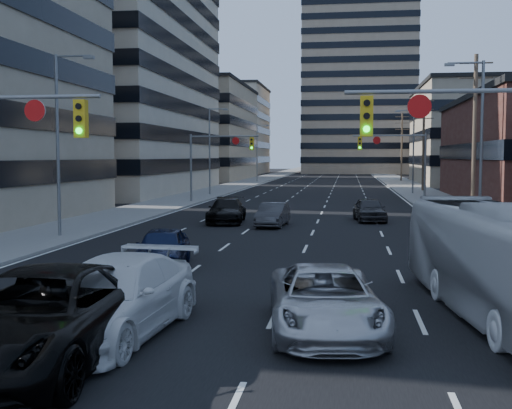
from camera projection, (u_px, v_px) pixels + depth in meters
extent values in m
plane|color=black|center=(124.00, 403.00, 10.55)|extent=(400.00, 400.00, 0.00)
cube|color=black|center=(331.00, 175.00, 138.88)|extent=(18.00, 300.00, 0.02)
cube|color=slate|center=(278.00, 175.00, 140.50)|extent=(5.00, 300.00, 0.15)
cube|color=slate|center=(385.00, 175.00, 137.25)|extent=(5.00, 300.00, 0.15)
cube|color=#ADA089|center=(76.00, 68.00, 72.54)|extent=(26.00, 34.00, 28.00)
cube|color=gray|center=(189.00, 134.00, 112.05)|extent=(20.00, 30.00, 16.00)
cube|color=gray|center=(496.00, 136.00, 93.37)|extent=(22.00, 28.00, 14.00)
cube|color=gray|center=(359.00, 53.00, 155.60)|extent=(26.00, 26.00, 58.00)
cube|color=#ADA089|center=(214.00, 131.00, 151.95)|extent=(24.00, 24.00, 20.00)
cube|color=gray|center=(485.00, 147.00, 133.91)|extent=(22.00, 22.00, 12.00)
cube|color=gold|center=(81.00, 119.00, 18.64)|extent=(0.35, 0.28, 1.10)
cylinder|color=black|center=(78.00, 106.00, 18.45)|extent=(0.18, 0.06, 0.18)
cylinder|color=black|center=(79.00, 119.00, 18.48)|extent=(0.18, 0.06, 0.18)
cylinder|color=#0CE526|center=(79.00, 131.00, 18.51)|extent=(0.18, 0.06, 0.18)
cylinder|color=white|center=(35.00, 111.00, 18.79)|extent=(0.64, 0.06, 0.64)
cylinder|color=slate|center=(468.00, 91.00, 17.06)|extent=(6.50, 0.12, 0.12)
cube|color=gold|center=(367.00, 116.00, 17.48)|extent=(0.35, 0.28, 1.10)
cylinder|color=black|center=(367.00, 103.00, 17.30)|extent=(0.18, 0.06, 0.18)
cylinder|color=black|center=(367.00, 116.00, 17.32)|extent=(0.18, 0.06, 0.18)
cylinder|color=#0CE526|center=(367.00, 129.00, 17.35)|extent=(0.18, 0.06, 0.18)
cylinder|color=white|center=(419.00, 106.00, 17.24)|extent=(0.64, 0.06, 0.64)
cylinder|color=slate|center=(191.00, 168.00, 56.16)|extent=(0.18, 0.18, 6.00)
cylinder|color=slate|center=(224.00, 136.00, 55.52)|extent=(6.00, 0.12, 0.12)
cube|color=gold|center=(252.00, 144.00, 55.23)|extent=(0.35, 0.28, 1.10)
cylinder|color=black|center=(252.00, 140.00, 55.05)|extent=(0.18, 0.06, 0.18)
cylinder|color=black|center=(252.00, 144.00, 55.08)|extent=(0.18, 0.06, 0.18)
cylinder|color=#0CE526|center=(252.00, 148.00, 55.10)|extent=(0.18, 0.06, 0.18)
cylinder|color=white|center=(236.00, 141.00, 55.38)|extent=(0.64, 0.06, 0.64)
cylinder|color=slate|center=(425.00, 169.00, 53.34)|extent=(0.18, 0.18, 6.00)
cylinder|color=slate|center=(389.00, 135.00, 53.55)|extent=(6.00, 0.12, 0.12)
cube|color=gold|center=(360.00, 143.00, 53.94)|extent=(0.35, 0.28, 1.10)
cylinder|color=black|center=(360.00, 139.00, 53.75)|extent=(0.18, 0.06, 0.18)
cylinder|color=black|center=(360.00, 143.00, 53.78)|extent=(0.18, 0.06, 0.18)
cylinder|color=#0CE526|center=(360.00, 148.00, 53.80)|extent=(0.18, 0.06, 0.18)
cylinder|color=white|center=(377.00, 140.00, 53.69)|extent=(0.64, 0.06, 0.64)
cylinder|color=#4C3D2D|center=(474.00, 135.00, 43.95)|extent=(0.28, 0.28, 11.00)
cube|color=#4C3D2D|center=(476.00, 63.00, 43.59)|extent=(2.20, 0.10, 0.10)
cube|color=#4C3D2D|center=(476.00, 78.00, 43.66)|extent=(2.20, 0.10, 0.10)
cube|color=#4C3D2D|center=(475.00, 93.00, 43.74)|extent=(2.20, 0.10, 0.10)
cylinder|color=#4C3D2D|center=(423.00, 144.00, 73.57)|extent=(0.28, 0.28, 11.00)
cube|color=#4C3D2D|center=(424.00, 101.00, 73.20)|extent=(2.20, 0.10, 0.10)
cube|color=#4C3D2D|center=(424.00, 110.00, 73.27)|extent=(2.20, 0.10, 0.10)
cube|color=#4C3D2D|center=(424.00, 118.00, 73.35)|extent=(2.20, 0.10, 0.10)
cylinder|color=#4C3D2D|center=(402.00, 147.00, 103.18)|extent=(0.28, 0.28, 11.00)
cube|color=#4C3D2D|center=(402.00, 117.00, 102.81)|extent=(2.20, 0.10, 0.10)
cube|color=#4C3D2D|center=(402.00, 123.00, 102.89)|extent=(2.20, 0.10, 0.10)
cube|color=#4C3D2D|center=(402.00, 129.00, 102.96)|extent=(2.20, 0.10, 0.10)
cylinder|color=slate|center=(58.00, 147.00, 31.44)|extent=(0.16, 0.16, 9.00)
cylinder|color=slate|center=(73.00, 56.00, 30.98)|extent=(1.80, 0.10, 0.10)
cube|color=slate|center=(89.00, 57.00, 30.87)|extent=(0.50, 0.22, 0.14)
cylinder|color=slate|center=(210.00, 152.00, 65.99)|extent=(0.16, 0.16, 9.00)
cylinder|color=slate|center=(218.00, 109.00, 65.53)|extent=(1.80, 0.10, 0.10)
cube|color=slate|center=(226.00, 110.00, 65.42)|extent=(0.50, 0.22, 0.14)
cylinder|color=slate|center=(257.00, 154.00, 100.54)|extent=(0.16, 0.16, 9.00)
cylinder|color=slate|center=(263.00, 125.00, 100.08)|extent=(1.80, 0.10, 0.10)
cube|color=slate|center=(268.00, 126.00, 99.97)|extent=(0.50, 0.22, 0.14)
cylinder|color=slate|center=(481.00, 148.00, 33.41)|extent=(0.16, 0.16, 9.00)
cylinder|color=slate|center=(465.00, 63.00, 33.21)|extent=(1.80, 0.10, 0.10)
cube|color=slate|center=(450.00, 65.00, 33.32)|extent=(0.50, 0.22, 0.14)
cylinder|color=slate|center=(413.00, 152.00, 67.96)|extent=(0.16, 0.16, 9.00)
cylinder|color=slate|center=(405.00, 110.00, 67.76)|extent=(1.80, 0.10, 0.10)
cube|color=slate|center=(398.00, 111.00, 67.88)|extent=(0.50, 0.22, 0.14)
imported|color=black|center=(41.00, 318.00, 12.45)|extent=(3.09, 6.69, 1.86)
imported|color=silver|center=(114.00, 298.00, 14.46)|extent=(2.98, 6.23, 1.75)
imported|color=#B3B4B8|center=(325.00, 300.00, 14.78)|extent=(3.15, 5.66, 1.50)
imported|color=silver|center=(505.00, 261.00, 15.92)|extent=(3.70, 10.68, 2.91)
imported|color=#0C1432|center=(162.00, 248.00, 23.33)|extent=(2.31, 4.53, 1.48)
imported|color=#38383A|center=(273.00, 215.00, 37.07)|extent=(1.71, 4.22, 1.36)
imported|color=black|center=(227.00, 211.00, 39.10)|extent=(2.50, 5.32, 1.50)
imported|color=#2C2C2E|center=(369.00, 209.00, 40.08)|extent=(2.23, 4.54, 1.49)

